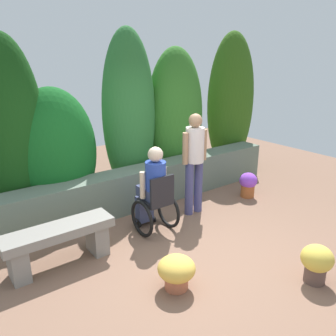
{
  "coord_description": "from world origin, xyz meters",
  "views": [
    {
      "loc": [
        -2.6,
        -3.01,
        2.57
      ],
      "look_at": [
        0.5,
        1.13,
        0.85
      ],
      "focal_mm": 36.83,
      "sensor_mm": 36.0,
      "label": 1
    }
  ],
  "objects_px": {
    "person_in_wheelchair": "(154,192)",
    "flower_pot_small_foreground": "(317,262)",
    "person_standing_companion": "(195,157)",
    "flower_pot_terracotta_by_wall": "(248,184)",
    "flower_pot_purple_near": "(176,271)",
    "stone_bench": "(59,240)"
  },
  "relations": [
    {
      "from": "person_in_wheelchair",
      "to": "flower_pot_small_foreground",
      "type": "height_order",
      "value": "person_in_wheelchair"
    },
    {
      "from": "person_standing_companion",
      "to": "flower_pot_small_foreground",
      "type": "bearing_deg",
      "value": -102.88
    },
    {
      "from": "flower_pot_terracotta_by_wall",
      "to": "person_in_wheelchair",
      "type": "bearing_deg",
      "value": -179.42
    },
    {
      "from": "flower_pot_small_foreground",
      "to": "person_in_wheelchair",
      "type": "bearing_deg",
      "value": 110.34
    },
    {
      "from": "flower_pot_terracotta_by_wall",
      "to": "flower_pot_small_foreground",
      "type": "bearing_deg",
      "value": -121.68
    },
    {
      "from": "person_standing_companion",
      "to": "flower_pot_terracotta_by_wall",
      "type": "height_order",
      "value": "person_standing_companion"
    },
    {
      "from": "flower_pot_purple_near",
      "to": "flower_pot_terracotta_by_wall",
      "type": "relative_size",
      "value": 0.93
    },
    {
      "from": "stone_bench",
      "to": "flower_pot_terracotta_by_wall",
      "type": "distance_m",
      "value": 3.62
    },
    {
      "from": "flower_pot_purple_near",
      "to": "stone_bench",
      "type": "bearing_deg",
      "value": 125.4
    },
    {
      "from": "stone_bench",
      "to": "flower_pot_small_foreground",
      "type": "height_order",
      "value": "stone_bench"
    },
    {
      "from": "person_standing_companion",
      "to": "flower_pot_terracotta_by_wall",
      "type": "distance_m",
      "value": 1.46
    },
    {
      "from": "stone_bench",
      "to": "person_in_wheelchair",
      "type": "relative_size",
      "value": 1.04
    },
    {
      "from": "stone_bench",
      "to": "person_in_wheelchair",
      "type": "bearing_deg",
      "value": -0.75
    },
    {
      "from": "stone_bench",
      "to": "person_in_wheelchair",
      "type": "xyz_separation_m",
      "value": [
        1.47,
        0.03,
        0.27
      ]
    },
    {
      "from": "flower_pot_terracotta_by_wall",
      "to": "person_standing_companion",
      "type": "bearing_deg",
      "value": 175.52
    },
    {
      "from": "flower_pot_purple_near",
      "to": "person_standing_companion",
      "type": "bearing_deg",
      "value": 43.67
    },
    {
      "from": "stone_bench",
      "to": "person_standing_companion",
      "type": "bearing_deg",
      "value": 1.73
    },
    {
      "from": "person_standing_companion",
      "to": "flower_pot_purple_near",
      "type": "xyz_separation_m",
      "value": [
        -1.47,
        -1.4,
        -0.75
      ]
    },
    {
      "from": "person_in_wheelchair",
      "to": "flower_pot_purple_near",
      "type": "relative_size",
      "value": 3.05
    },
    {
      "from": "flower_pot_small_foreground",
      "to": "flower_pot_purple_near",
      "type": "bearing_deg",
      "value": 147.25
    },
    {
      "from": "person_in_wheelchair",
      "to": "flower_pot_terracotta_by_wall",
      "type": "distance_m",
      "value": 2.19
    },
    {
      "from": "person_standing_companion",
      "to": "flower_pot_small_foreground",
      "type": "xyz_separation_m",
      "value": [
        -0.09,
        -2.29,
        -0.71
      ]
    }
  ]
}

